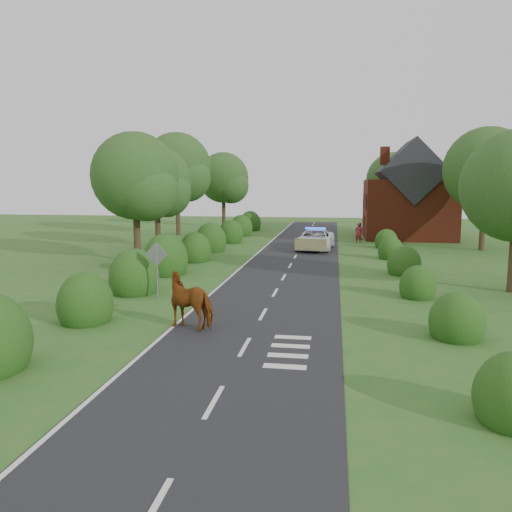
% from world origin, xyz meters
% --- Properties ---
extents(ground, '(120.00, 120.00, 0.00)m').
position_xyz_m(ground, '(0.00, 0.00, 0.00)').
color(ground, '#2E6224').
extents(road, '(6.00, 70.00, 0.02)m').
position_xyz_m(road, '(0.00, 15.00, 0.01)').
color(road, black).
rests_on(road, ground).
extents(road_markings, '(4.96, 70.00, 0.01)m').
position_xyz_m(road_markings, '(-1.60, 12.93, 0.03)').
color(road_markings, white).
rests_on(road_markings, road).
extents(hedgerow_left, '(2.75, 50.41, 3.00)m').
position_xyz_m(hedgerow_left, '(-6.51, 11.69, 0.75)').
color(hedgerow_left, '#1B4616').
rests_on(hedgerow_left, ground).
extents(hedgerow_right, '(2.10, 45.78, 2.10)m').
position_xyz_m(hedgerow_right, '(6.60, 11.21, 0.55)').
color(hedgerow_right, '#1B4616').
rests_on(hedgerow_right, ground).
extents(tree_left_a, '(5.74, 5.60, 8.38)m').
position_xyz_m(tree_left_a, '(-9.75, 11.86, 5.34)').
color(tree_left_a, '#332316').
rests_on(tree_left_a, ground).
extents(tree_left_b, '(5.74, 5.60, 8.07)m').
position_xyz_m(tree_left_b, '(-11.25, 19.86, 5.04)').
color(tree_left_b, '#332316').
rests_on(tree_left_b, ground).
extents(tree_left_c, '(6.97, 6.80, 10.22)m').
position_xyz_m(tree_left_c, '(-12.70, 29.83, 6.53)').
color(tree_left_c, '#332316').
rests_on(tree_left_c, ground).
extents(tree_left_d, '(6.15, 6.00, 8.89)m').
position_xyz_m(tree_left_d, '(-10.23, 39.85, 5.64)').
color(tree_left_d, '#332316').
rests_on(tree_left_d, ground).
extents(tree_right_b, '(6.56, 6.40, 9.40)m').
position_xyz_m(tree_right_b, '(14.29, 21.84, 5.94)').
color(tree_right_b, '#332316').
rests_on(tree_right_b, ground).
extents(tree_right_c, '(6.15, 6.00, 8.58)m').
position_xyz_m(tree_right_c, '(9.27, 37.85, 5.34)').
color(tree_right_c, '#332316').
rests_on(tree_right_c, ground).
extents(road_sign, '(1.06, 0.08, 2.53)m').
position_xyz_m(road_sign, '(-5.00, 2.00, 1.65)').
color(road_sign, gray).
rests_on(road_sign, ground).
extents(house, '(8.00, 7.40, 9.17)m').
position_xyz_m(house, '(9.49, 30.00, 3.79)').
color(house, maroon).
rests_on(house, ground).
extents(cow, '(2.54, 1.78, 1.64)m').
position_xyz_m(cow, '(-2.24, -2.01, 0.82)').
color(cow, '#613310').
rests_on(cow, ground).
extents(police_van, '(3.04, 5.92, 1.73)m').
position_xyz_m(police_van, '(1.21, 20.32, 0.79)').
color(police_van, white).
rests_on(police_van, ground).
extents(pedestrian_red, '(0.66, 0.45, 1.74)m').
position_xyz_m(pedestrian_red, '(4.76, 25.56, 0.87)').
color(pedestrian_red, maroon).
rests_on(pedestrian_red, ground).
extents(pedestrian_purple, '(0.96, 0.92, 1.56)m').
position_xyz_m(pedestrian_purple, '(4.97, 28.44, 0.78)').
color(pedestrian_purple, '#4F1F63').
rests_on(pedestrian_purple, ground).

